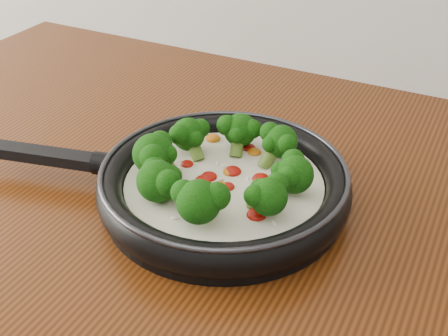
% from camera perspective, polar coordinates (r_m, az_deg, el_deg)
% --- Properties ---
extents(skillet, '(0.49, 0.36, 0.09)m').
position_cam_1_polar(skillet, '(0.67, -0.37, -1.37)').
color(skillet, black).
rests_on(skillet, counter).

